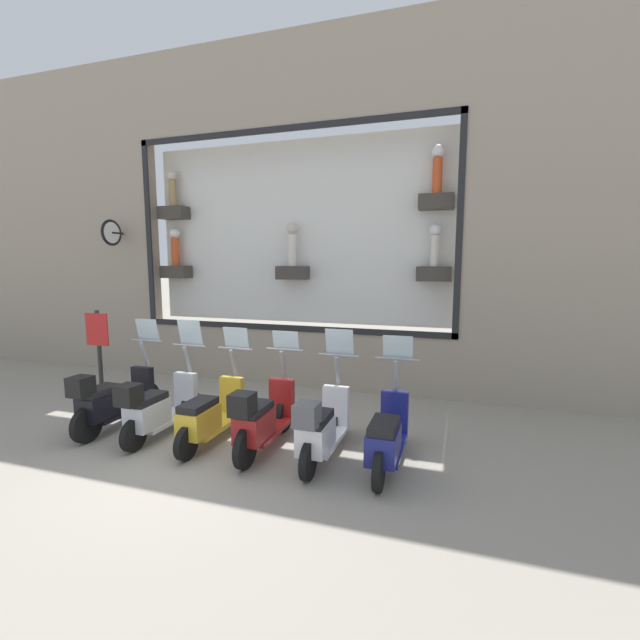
{
  "coord_description": "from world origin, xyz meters",
  "views": [
    {
      "loc": [
        -4.76,
        -3.35,
        2.58
      ],
      "look_at": [
        1.81,
        -1.23,
        1.65
      ],
      "focal_mm": 24.0,
      "sensor_mm": 36.0,
      "label": 1
    }
  ],
  "objects_px": {
    "scooter_navy_0": "(387,436)",
    "scooter_red_2": "(262,419)",
    "scooter_yellow_3": "(210,415)",
    "scooter_black_5": "(112,400)",
    "shop_sign_post": "(99,358)",
    "scooter_silver_4": "(157,407)",
    "scooter_white_1": "(321,427)"
  },
  "relations": [
    {
      "from": "scooter_navy_0",
      "to": "scooter_red_2",
      "type": "xyz_separation_m",
      "value": [
        -0.06,
        1.7,
        0.06
      ]
    },
    {
      "from": "scooter_red_2",
      "to": "scooter_yellow_3",
      "type": "height_order",
      "value": "scooter_yellow_3"
    },
    {
      "from": "scooter_black_5",
      "to": "shop_sign_post",
      "type": "distance_m",
      "value": 1.08
    },
    {
      "from": "scooter_yellow_3",
      "to": "scooter_silver_4",
      "type": "relative_size",
      "value": 1.0
    },
    {
      "from": "scooter_black_5",
      "to": "scooter_navy_0",
      "type": "bearing_deg",
      "value": -89.28
    },
    {
      "from": "scooter_white_1",
      "to": "scooter_red_2",
      "type": "relative_size",
      "value": 0.99
    },
    {
      "from": "scooter_silver_4",
      "to": "scooter_black_5",
      "type": "distance_m",
      "value": 0.85
    },
    {
      "from": "scooter_navy_0",
      "to": "shop_sign_post",
      "type": "bearing_deg",
      "value": 84.04
    },
    {
      "from": "scooter_silver_4",
      "to": "scooter_black_5",
      "type": "xyz_separation_m",
      "value": [
        0.01,
        0.85,
        0.02
      ]
    },
    {
      "from": "scooter_white_1",
      "to": "scooter_black_5",
      "type": "xyz_separation_m",
      "value": [
        0.01,
        3.4,
        0.02
      ]
    },
    {
      "from": "scooter_yellow_3",
      "to": "shop_sign_post",
      "type": "relative_size",
      "value": 1.0
    },
    {
      "from": "scooter_black_5",
      "to": "shop_sign_post",
      "type": "relative_size",
      "value": 1.01
    },
    {
      "from": "scooter_silver_4",
      "to": "scooter_yellow_3",
      "type": "bearing_deg",
      "value": -85.79
    },
    {
      "from": "scooter_navy_0",
      "to": "scooter_silver_4",
      "type": "height_order",
      "value": "scooter_silver_4"
    },
    {
      "from": "scooter_navy_0",
      "to": "scooter_black_5",
      "type": "bearing_deg",
      "value": 90.72
    },
    {
      "from": "scooter_navy_0",
      "to": "shop_sign_post",
      "type": "distance_m",
      "value": 5.07
    },
    {
      "from": "scooter_red_2",
      "to": "scooter_yellow_3",
      "type": "relative_size",
      "value": 1.01
    },
    {
      "from": "scooter_navy_0",
      "to": "shop_sign_post",
      "type": "height_order",
      "value": "shop_sign_post"
    },
    {
      "from": "scooter_navy_0",
      "to": "scooter_white_1",
      "type": "distance_m",
      "value": 0.85
    },
    {
      "from": "scooter_red_2",
      "to": "scooter_white_1",
      "type": "bearing_deg",
      "value": -90.53
    },
    {
      "from": "scooter_red_2",
      "to": "scooter_yellow_3",
      "type": "xyz_separation_m",
      "value": [
        0.05,
        0.85,
        -0.06
      ]
    },
    {
      "from": "scooter_navy_0",
      "to": "shop_sign_post",
      "type": "xyz_separation_m",
      "value": [
        0.52,
        5.02,
        0.55
      ]
    },
    {
      "from": "scooter_navy_0",
      "to": "scooter_yellow_3",
      "type": "bearing_deg",
      "value": 90.04
    },
    {
      "from": "scooter_white_1",
      "to": "scooter_silver_4",
      "type": "distance_m",
      "value": 2.55
    },
    {
      "from": "scooter_red_2",
      "to": "scooter_black_5",
      "type": "bearing_deg",
      "value": 89.96
    },
    {
      "from": "scooter_yellow_3",
      "to": "scooter_black_5",
      "type": "distance_m",
      "value": 1.7
    },
    {
      "from": "scooter_red_2",
      "to": "scooter_yellow_3",
      "type": "distance_m",
      "value": 0.85
    },
    {
      "from": "scooter_black_5",
      "to": "scooter_yellow_3",
      "type": "bearing_deg",
      "value": -88.25
    },
    {
      "from": "scooter_yellow_3",
      "to": "shop_sign_post",
      "type": "bearing_deg",
      "value": 77.99
    },
    {
      "from": "scooter_yellow_3",
      "to": "scooter_silver_4",
      "type": "height_order",
      "value": "scooter_silver_4"
    },
    {
      "from": "scooter_navy_0",
      "to": "scooter_white_1",
      "type": "height_order",
      "value": "scooter_white_1"
    },
    {
      "from": "scooter_yellow_3",
      "to": "scooter_silver_4",
      "type": "xyz_separation_m",
      "value": [
        -0.06,
        0.85,
        0.04
      ]
    }
  ]
}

